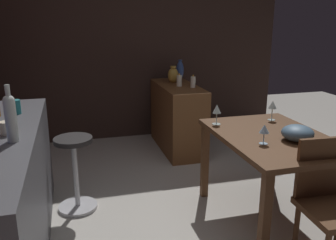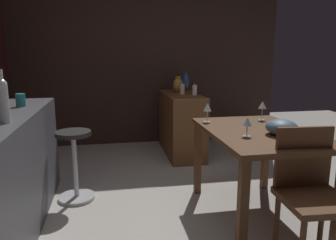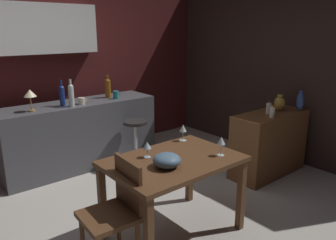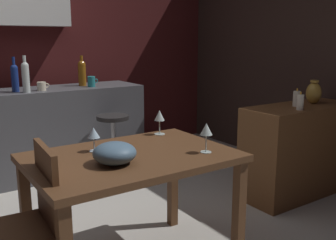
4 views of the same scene
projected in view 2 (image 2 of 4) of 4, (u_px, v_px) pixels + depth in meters
The scene contains 18 objects.
ground_plane at pixel (200, 222), 2.61m from camera, with size 9.00×9.00×0.00m, color #B7B2A8.
wall_side_right at pixel (134, 56), 4.75m from camera, with size 0.10×4.40×2.60m, color #33231E.
dining_table at pixel (259, 142), 2.59m from camera, with size 1.17×0.80×0.74m.
sideboard_cabinet at pixel (181, 124), 4.36m from camera, with size 1.10×0.44×0.82m, color brown.
chair_near_window at pixel (310, 191), 2.03m from camera, with size 0.42×0.42×0.88m.
bar_stool at pixel (75, 163), 2.97m from camera, with size 0.34×0.34×0.65m.
wine_glass_left at pixel (207, 108), 2.87m from camera, with size 0.07×0.07×0.17m.
wine_glass_right at pixel (262, 106), 2.95m from camera, with size 0.07×0.07×0.18m.
wine_glass_center at pixel (247, 122), 2.37m from camera, with size 0.07×0.07×0.15m.
fruit_bowl at pixel (282, 127), 2.43m from camera, with size 0.24×0.24×0.12m, color slate.
wine_bottle_clear at pixel (3, 99), 2.07m from camera, with size 0.07×0.07×0.35m.
wine_bottle_amber at pixel (0, 90), 2.65m from camera, with size 0.08×0.08×0.32m.
cup_cream at pixel (3, 112), 2.23m from camera, with size 0.12×0.08×0.08m.
cup_teal at pixel (21, 100), 2.73m from camera, with size 0.11×0.08×0.11m.
pillar_candle_tall at pixel (195, 90), 4.10m from camera, with size 0.06×0.06×0.15m.
pillar_candle_short at pixel (182, 89), 4.19m from camera, with size 0.06×0.06×0.16m.
vase_brass at pixel (178, 85), 4.42m from camera, with size 0.14×0.14×0.21m.
vase_ceramic_blue at pixel (185, 82), 4.66m from camera, with size 0.10×0.10×0.26m.
Camera 2 is at (-2.30, 0.69, 1.34)m, focal length 34.44 mm.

